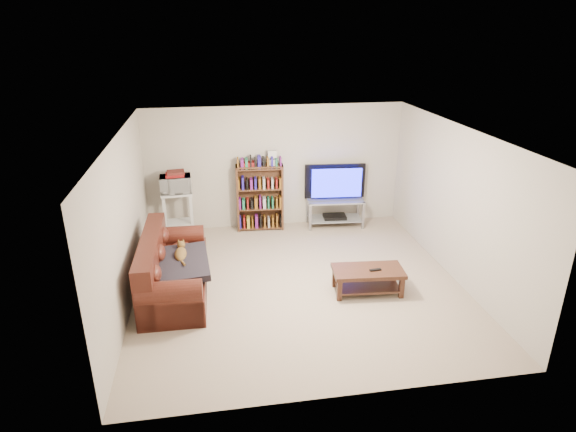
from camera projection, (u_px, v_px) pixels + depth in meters
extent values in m
plane|color=tan|center=(298.00, 284.00, 7.57)|extent=(5.00, 5.00, 0.00)
plane|color=white|center=(300.00, 133.00, 6.68)|extent=(5.00, 5.00, 0.00)
plane|color=beige|center=(276.00, 167.00, 9.41)|extent=(5.00, 0.00, 5.00)
plane|color=beige|center=(344.00, 302.00, 4.83)|extent=(5.00, 0.00, 5.00)
plane|color=beige|center=(124.00, 223.00, 6.75)|extent=(0.00, 5.00, 5.00)
plane|color=beige|center=(456.00, 203.00, 7.50)|extent=(0.00, 5.00, 5.00)
cube|color=#461A12|center=(176.00, 279.00, 7.30)|extent=(0.93, 2.11, 0.40)
cube|color=#461A12|center=(152.00, 266.00, 7.15)|extent=(0.28, 2.10, 0.88)
cube|color=#461A12|center=(171.00, 309.00, 6.42)|extent=(0.86, 0.25, 0.52)
cube|color=#461A12|center=(179.00, 249.00, 8.13)|extent=(0.86, 0.25, 0.52)
cube|color=black|center=(180.00, 264.00, 7.06)|extent=(0.89, 1.11, 0.18)
cube|color=#3E2115|center=(368.00, 271.00, 7.22)|extent=(1.09, 0.61, 0.06)
cube|color=#3E2115|center=(367.00, 286.00, 7.31)|extent=(0.99, 0.55, 0.03)
cube|color=#3E2115|center=(339.00, 290.00, 7.06)|extent=(0.08, 0.08, 0.32)
cube|color=#3E2115|center=(402.00, 288.00, 7.13)|extent=(0.08, 0.08, 0.32)
cube|color=#3E2115|center=(335.00, 277.00, 7.44)|extent=(0.08, 0.08, 0.32)
cube|color=#3E2115|center=(394.00, 275.00, 7.51)|extent=(0.08, 0.08, 0.32)
cube|color=black|center=(375.00, 270.00, 7.16)|extent=(0.18, 0.06, 0.02)
cube|color=#999EA3|center=(335.00, 200.00, 9.58)|extent=(1.15, 0.59, 0.03)
cube|color=#999EA3|center=(334.00, 218.00, 9.72)|extent=(1.10, 0.56, 0.02)
cube|color=gray|center=(310.00, 217.00, 9.43)|extent=(0.05, 0.05, 0.56)
cube|color=gray|center=(363.00, 216.00, 9.51)|extent=(0.05, 0.05, 0.56)
cube|color=gray|center=(307.00, 209.00, 9.84)|extent=(0.05, 0.05, 0.56)
cube|color=gray|center=(358.00, 208.00, 9.92)|extent=(0.05, 0.05, 0.56)
imported|color=black|center=(336.00, 183.00, 9.44)|extent=(1.21, 0.25, 0.69)
cube|color=black|center=(335.00, 217.00, 9.71)|extent=(0.47, 0.35, 0.06)
cube|color=#4C2D1A|center=(238.00, 198.00, 9.34)|extent=(0.06, 0.28, 1.31)
cube|color=#4C2D1A|center=(282.00, 197.00, 9.42)|extent=(0.06, 0.28, 1.31)
cube|color=#4C2D1A|center=(259.00, 166.00, 9.14)|extent=(0.92, 0.34, 0.03)
cube|color=maroon|center=(249.00, 164.00, 9.11)|extent=(0.27, 0.22, 0.07)
cube|color=silver|center=(176.00, 193.00, 8.92)|extent=(0.60, 0.45, 0.04)
cube|color=silver|center=(179.00, 222.00, 9.14)|extent=(0.54, 0.41, 0.03)
cube|color=silver|center=(165.00, 220.00, 8.89)|extent=(0.05, 0.05, 0.87)
cube|color=silver|center=(192.00, 218.00, 8.99)|extent=(0.05, 0.05, 0.87)
cube|color=silver|center=(165.00, 214.00, 9.19)|extent=(0.05, 0.05, 0.87)
cube|color=silver|center=(191.00, 211.00, 9.29)|extent=(0.05, 0.05, 0.87)
imported|color=silver|center=(176.00, 184.00, 8.86)|extent=(0.59, 0.42, 0.31)
cube|color=maroon|center=(175.00, 175.00, 8.79)|extent=(0.35, 0.31, 0.05)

